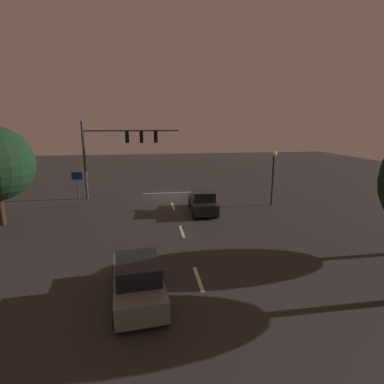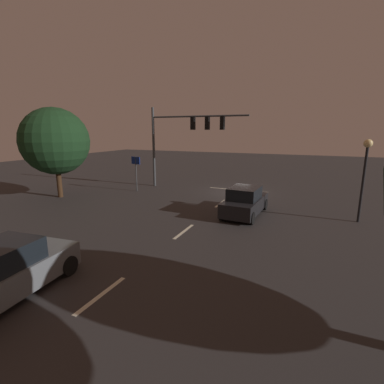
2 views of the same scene
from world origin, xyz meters
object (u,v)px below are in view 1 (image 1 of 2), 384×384
(traffic_signal_assembly, at_px, (119,145))
(car_distant, at_px, (138,280))
(car_approaching, at_px, (203,202))
(street_lamp_left_kerb, at_px, (273,167))
(route_sign, at_px, (77,181))

(traffic_signal_assembly, xyz_separation_m, car_distant, (-1.82, 16.90, -4.03))
(car_approaching, height_order, street_lamp_left_kerb, street_lamp_left_kerb)
(street_lamp_left_kerb, bearing_deg, traffic_signal_assembly, -20.05)
(traffic_signal_assembly, distance_m, route_sign, 4.97)
(car_distant, xyz_separation_m, route_sign, (5.05, -14.31, 1.28))
(traffic_signal_assembly, bearing_deg, car_approaching, 138.74)
(traffic_signal_assembly, bearing_deg, car_distant, 96.15)
(car_distant, relative_size, street_lamp_left_kerb, 1.00)
(car_approaching, xyz_separation_m, route_sign, (9.73, -3.10, 1.28))
(street_lamp_left_kerb, xyz_separation_m, route_sign, (15.78, -1.98, -1.11))
(traffic_signal_assembly, distance_m, car_distant, 17.47)
(traffic_signal_assembly, height_order, car_approaching, traffic_signal_assembly)
(car_approaching, xyz_separation_m, car_distant, (4.68, 11.20, 0.00))
(car_approaching, height_order, car_distant, same)
(traffic_signal_assembly, xyz_separation_m, car_approaching, (-6.50, 5.70, -4.03))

